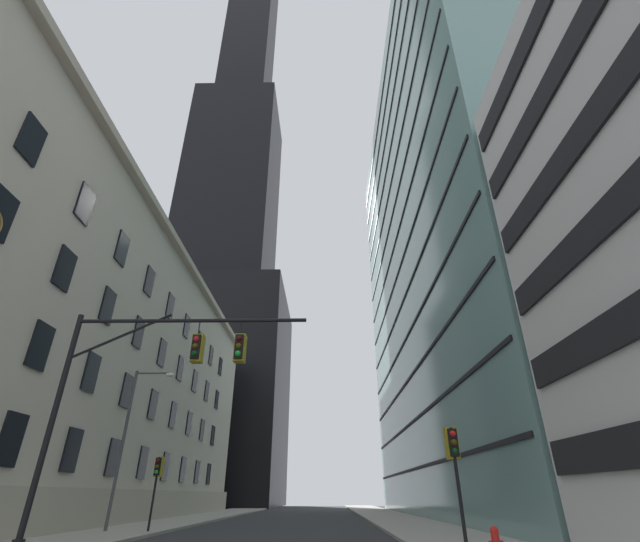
# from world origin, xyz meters

# --- Properties ---
(station_building) EXTENTS (13.61, 58.49, 22.84)m
(station_building) POSITION_xyz_m (-17.46, 23.24, 11.40)
(station_building) COLOR beige
(station_building) RESTS_ON ground
(dark_skyscraper) EXTENTS (29.56, 29.56, 190.14)m
(dark_skyscraper) POSITION_xyz_m (-20.47, 74.03, 56.42)
(dark_skyscraper) COLOR black
(dark_skyscraper) RESTS_ON ground
(glass_office_midrise) EXTENTS (15.03, 51.68, 55.62)m
(glass_office_midrise) POSITION_xyz_m (18.46, 31.80, 27.81)
(glass_office_midrise) COLOR gray
(glass_office_midrise) RESTS_ON ground
(traffic_signal_mast) EXTENTS (8.85, 0.63, 7.87)m
(traffic_signal_mast) POSITION_xyz_m (-3.30, 3.60, 5.77)
(traffic_signal_mast) COLOR black
(traffic_signal_mast) RESTS_ON sidewalk_left
(traffic_light_near_right) EXTENTS (0.40, 0.63, 3.83)m
(traffic_light_near_right) POSITION_xyz_m (7.18, 4.44, 3.23)
(traffic_light_near_right) COLOR black
(traffic_light_near_right) RESTS_ON sidewalk_right
(traffic_light_far_left) EXTENTS (0.40, 0.63, 3.63)m
(traffic_light_far_left) POSITION_xyz_m (-6.71, 14.71, 3.05)
(traffic_light_far_left) COLOR black
(traffic_light_far_left) RESTS_ON sidewalk_left
(street_lamppost) EXTENTS (2.46, 0.32, 8.57)m
(street_lamppost) POSITION_xyz_m (-8.70, 14.72, 5.20)
(street_lamppost) COLOR #47474C
(street_lamppost) RESTS_ON sidewalk_left
(fire_hydrant) EXTENTS (0.42, 0.26, 0.85)m
(fire_hydrant) POSITION_xyz_m (7.94, 3.81, 0.61)
(fire_hydrant) COLOR red
(fire_hydrant) RESTS_ON sidewalk_right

